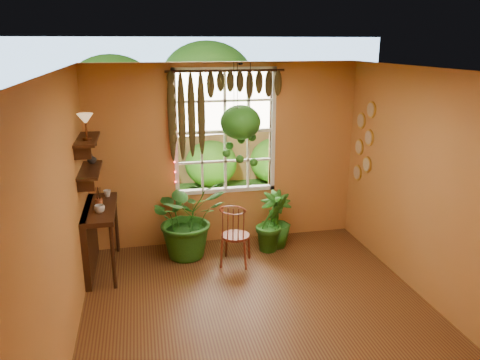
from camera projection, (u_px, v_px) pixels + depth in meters
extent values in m
plane|color=brown|center=(263.00, 318.00, 5.22)|extent=(4.50, 4.50, 0.00)
plane|color=white|center=(267.00, 71.00, 4.46)|extent=(4.50, 4.50, 0.00)
plane|color=#B8783E|center=(226.00, 155.00, 6.95)|extent=(4.00, 0.00, 4.00)
plane|color=#B8783E|center=(62.00, 219.00, 4.44)|extent=(0.00, 4.50, 4.50)
plane|color=#B8783E|center=(437.00, 192.00, 5.25)|extent=(0.00, 4.50, 4.50)
cube|color=white|center=(225.00, 132.00, 6.88)|extent=(1.52, 0.10, 1.86)
cube|color=white|center=(225.00, 131.00, 6.91)|extent=(1.38, 0.01, 1.78)
cylinder|color=#341B0E|center=(226.00, 71.00, 6.53)|extent=(1.70, 0.04, 0.04)
cube|color=#341B0E|center=(100.00, 209.00, 6.11)|extent=(0.40, 1.20, 0.06)
cube|color=#341B0E|center=(90.00, 240.00, 6.20)|extent=(0.08, 1.18, 0.90)
cylinder|color=#341B0E|center=(113.00, 257.00, 5.75)|extent=(0.05, 0.05, 0.86)
cylinder|color=#341B0E|center=(116.00, 224.00, 6.79)|extent=(0.05, 0.05, 0.86)
cube|color=#341B0E|center=(90.00, 170.00, 5.95)|extent=(0.25, 0.90, 0.04)
cube|color=#341B0E|center=(87.00, 139.00, 5.83)|extent=(0.25, 0.90, 0.04)
cube|color=#265418|center=(191.00, 163.00, 12.03)|extent=(14.00, 10.00, 0.04)
cube|color=olive|center=(199.00, 142.00, 10.08)|extent=(12.00, 0.10, 1.80)
plane|color=#84ABDE|center=(182.00, 94.00, 13.27)|extent=(12.00, 0.00, 12.00)
cylinder|color=maroon|center=(235.00, 236.00, 6.42)|extent=(0.51, 0.51, 0.04)
torus|color=maroon|center=(233.00, 210.00, 6.14)|extent=(0.35, 0.17, 0.37)
imported|color=#184C14|center=(188.00, 217.00, 6.61)|extent=(1.24, 1.14, 1.18)
imported|color=#184C14|center=(272.00, 223.00, 6.83)|extent=(0.53, 0.45, 0.86)
imported|color=#184C14|center=(275.00, 220.00, 6.97)|extent=(0.49, 0.49, 0.84)
ellipsoid|color=black|center=(240.00, 128.00, 6.67)|extent=(0.34, 0.34, 0.21)
ellipsoid|color=#184C14|center=(240.00, 122.00, 6.65)|extent=(0.58, 0.58, 0.49)
imported|color=silver|center=(100.00, 209.00, 5.87)|extent=(0.16, 0.16, 0.10)
imported|color=beige|center=(107.00, 193.00, 6.50)|extent=(0.12, 0.12, 0.09)
cylinder|color=brown|center=(99.00, 203.00, 6.07)|extent=(0.09, 0.09, 0.11)
imported|color=#B2AD99|center=(92.00, 159.00, 6.20)|extent=(0.14, 0.14, 0.13)
cylinder|color=#532E17|center=(87.00, 139.00, 5.70)|extent=(0.11, 0.11, 0.03)
cylinder|color=#532E17|center=(86.00, 130.00, 5.67)|extent=(0.03, 0.03, 0.19)
cone|color=slate|center=(85.00, 119.00, 5.63)|extent=(0.19, 0.19, 0.13)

